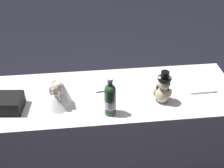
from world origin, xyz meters
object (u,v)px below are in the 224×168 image
Objects in this scene: teddy_bear_groom at (163,89)px; guestbook at (198,83)px; champagne_bottle at (110,99)px; gift_case_black at (1,103)px; signing_pen at (104,92)px; teddy_bear_bride at (60,95)px.

teddy_bear_groom is 1.02× the size of guestbook.
champagne_bottle is 0.83m from gift_case_black.
guestbook is (-0.78, -0.29, -0.13)m from champagne_bottle.
signing_pen is 0.50× the size of guestbook.
guestbook is (-0.81, -0.03, 0.01)m from signing_pen.
teddy_bear_groom reaches higher than signing_pen.
teddy_bear_bride is 0.40m from champagne_bottle.
teddy_bear_bride is at bearing 20.14° from signing_pen.
teddy_bear_groom reaches higher than teddy_bear_bride.
champagne_bottle is at bearing 160.20° from teddy_bear_bride.
teddy_bear_groom is at bearing 177.36° from teddy_bear_bride.
teddy_bear_bride is at bearing -19.80° from champagne_bottle.
gift_case_black reaches higher than guestbook.
signing_pen is (-0.34, -0.13, -0.09)m from teddy_bear_bride.
champagne_bottle reaches higher than gift_case_black.
gift_case_black is at bearing -1.72° from teddy_bear_groom.
guestbook is (-1.60, -0.15, -0.05)m from gift_case_black.
gift_case_black is at bearing -9.34° from champagne_bottle.
teddy_bear_bride is at bearing -2.64° from teddy_bear_groom.
guestbook is at bearing -159.82° from champagne_bottle.
teddy_bear_bride is 0.73× the size of champagne_bottle.
gift_case_black is 1.61m from guestbook.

